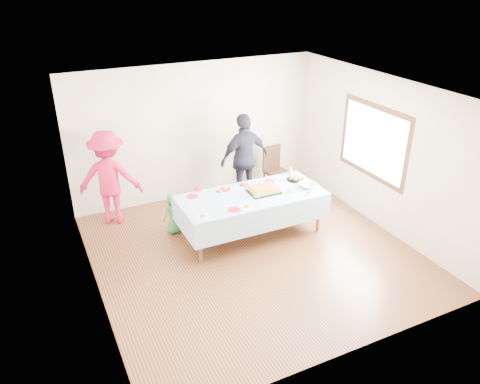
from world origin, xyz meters
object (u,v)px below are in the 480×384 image
at_px(birthday_cake, 264,190).
at_px(dining_chair, 274,167).
at_px(party_table, 252,198).
at_px(adult_left, 109,178).

relative_size(birthday_cake, dining_chair, 0.53).
xyz_separation_m(party_table, dining_chair, (1.23, 1.37, -0.18)).
bearing_deg(adult_left, dining_chair, -160.91).
bearing_deg(party_table, dining_chair, 48.11).
bearing_deg(birthday_cake, party_table, -179.09).
height_order(party_table, adult_left, adult_left).
height_order(birthday_cake, adult_left, adult_left).
relative_size(party_table, dining_chair, 2.53).
height_order(birthday_cake, dining_chair, dining_chair).
bearing_deg(birthday_cake, adult_left, 146.29).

